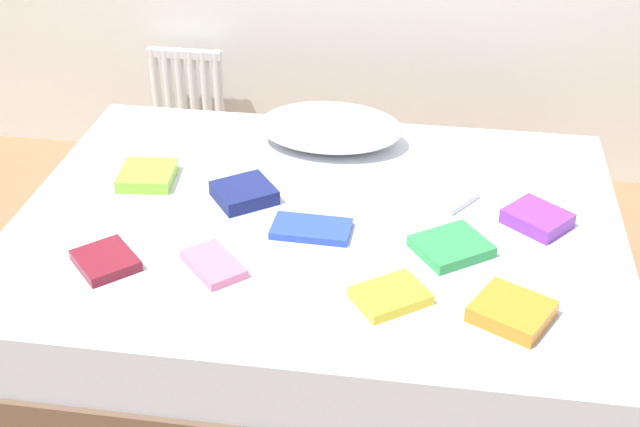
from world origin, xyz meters
TOP-DOWN VIEW (x-y plane):
  - ground_plane at (0.00, 0.00)m, footprint 8.00×8.00m
  - bed at (0.00, 0.00)m, footprint 2.00×1.50m
  - radiator at (-0.80, 1.20)m, footprint 0.34×0.04m
  - pillow at (-0.03, 0.51)m, footprint 0.54×0.34m
  - textbook_purple at (0.70, 0.06)m, footprint 0.24×0.24m
  - textbook_yellow at (0.27, -0.41)m, footprint 0.25×0.24m
  - textbook_lime at (-0.62, 0.14)m, footprint 0.20×0.21m
  - textbook_blue at (-0.01, -0.09)m, footprint 0.25×0.14m
  - textbook_green at (0.43, -0.14)m, footprint 0.28×0.27m
  - textbook_maroon at (-0.58, -0.36)m, footprint 0.24×0.24m
  - textbook_navy at (-0.26, 0.07)m, footprint 0.25×0.25m
  - textbook_orange at (0.60, -0.44)m, footprint 0.26×0.25m
  - textbook_pink at (-0.26, -0.33)m, footprint 0.23×0.23m
  - textbook_white at (0.40, 0.18)m, footprint 0.25×0.24m

SIDE VIEW (x-z plane):
  - ground_plane at x=0.00m, z-range 0.00..0.00m
  - bed at x=0.00m, z-range 0.00..0.50m
  - radiator at x=-0.80m, z-range 0.10..0.57m
  - textbook_white at x=0.40m, z-range 0.50..0.52m
  - textbook_blue at x=-0.01m, z-range 0.50..0.52m
  - textbook_pink at x=-0.26m, z-range 0.50..0.53m
  - textbook_yellow at x=0.27m, z-range 0.50..0.53m
  - textbook_maroon at x=-0.58m, z-range 0.50..0.53m
  - textbook_green at x=0.43m, z-range 0.50..0.54m
  - textbook_lime at x=-0.62m, z-range 0.50..0.54m
  - textbook_orange at x=0.60m, z-range 0.50..0.55m
  - textbook_purple at x=0.70m, z-range 0.50..0.55m
  - textbook_navy at x=-0.26m, z-range 0.50..0.55m
  - pillow at x=-0.03m, z-range 0.50..0.65m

